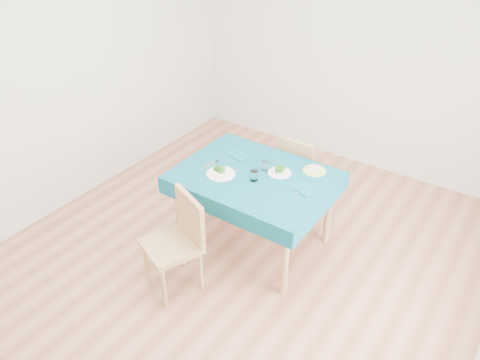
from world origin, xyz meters
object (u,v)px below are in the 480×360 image
Objects in this scene: chair_far at (301,168)px; bowl_far at (280,171)px; table at (254,210)px; chair_near at (170,237)px; bowl_near at (221,171)px; side_plate at (314,171)px.

bowl_far is at bearing 98.58° from chair_far.
table is 0.89m from chair_near.
table is 5.32× the size of bowl_near.
bowl_far is 0.99× the size of side_plate.
chair_far is 1.03m from bowl_near.
side_plate is (0.23, 0.21, -0.03)m from bowl_far.
chair_near reaches higher than chair_far.
chair_near reaches higher than side_plate.
chair_near reaches higher than bowl_far.
side_plate is at bearing 38.44° from bowl_near.
table is at bearing -138.89° from side_plate.
chair_far reaches higher than side_plate.
chair_far is 4.60× the size of side_plate.
table is at bearing 84.33° from chair_far.
side_plate is (0.64, 0.51, -0.03)m from bowl_near.
bowl_near reaches higher than bowl_far.
chair_near is 5.10× the size of bowl_far.
chair_far reaches higher than table.
chair_far is 3.76× the size of bowl_near.
bowl_far is at bearing 89.10° from chair_near.
bowl_near reaches higher than side_plate.
chair_near is 1.37m from side_plate.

